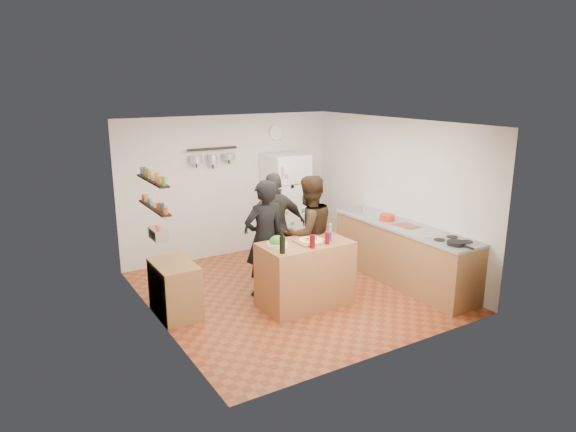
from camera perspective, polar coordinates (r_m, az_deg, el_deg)
room_shell at (r=7.71m, az=-1.11°, el=1.18°), size 4.20×4.20×4.20m
prep_island at (r=7.21m, az=1.93°, el=-6.42°), size 1.25×0.72×0.91m
pizza_board at (r=7.08m, az=2.59°, el=-2.84°), size 0.42×0.34×0.02m
pizza at (r=7.08m, az=2.59°, el=-2.69°), size 0.34×0.34×0.02m
salad_bowl at (r=6.88m, az=-1.20°, el=-3.20°), size 0.28×0.28×0.06m
wine_bottle at (r=6.60m, az=-0.63°, el=-3.22°), size 0.07×0.07×0.23m
wine_glass_near at (r=6.82m, az=2.72°, el=-2.84°), size 0.07×0.07×0.18m
wine_glass_far at (r=7.00m, az=4.37°, el=-2.50°), size 0.06×0.06×0.16m
pepper_mill at (r=7.32m, az=4.70°, el=-1.71°), size 0.05×0.05×0.16m
salt_canister at (r=7.11m, az=4.52°, el=-2.33°), size 0.08×0.08×0.13m
person_left at (r=7.40m, az=-2.65°, el=-2.53°), size 0.64×0.44×1.72m
person_center at (r=7.62m, az=2.31°, el=-1.94°), size 0.87×0.69×1.74m
person_back at (r=8.04m, az=-1.43°, el=-1.18°), size 1.06×0.59×1.71m
counter_run at (r=8.21m, az=12.64°, el=-4.15°), size 0.63×2.63×0.90m
stove_top at (r=7.45m, az=17.86°, el=-2.74°), size 0.60×0.62×0.02m
skillet at (r=7.28m, az=18.19°, el=-2.89°), size 0.25×0.25×0.05m
sink at (r=8.68m, az=8.95°, el=0.27°), size 0.50×0.80×0.03m
cutting_board at (r=8.04m, az=13.09°, el=-1.15°), size 0.30×0.40×0.02m
red_bowl at (r=8.26m, az=10.96°, el=-0.17°), size 0.23×0.23×0.10m
fridge at (r=9.40m, az=-0.26°, el=1.48°), size 0.70×0.68×1.80m
wall_clock at (r=9.48m, az=-1.31°, el=9.25°), size 0.30×0.03×0.30m
spice_shelf_lower at (r=6.74m, az=-14.63°, el=0.90°), size 0.12×1.00×0.02m
spice_shelf_upper at (r=6.67m, az=-14.82°, el=3.82°), size 0.12×1.00×0.02m
produce_basket at (r=6.84m, az=-14.20°, el=-1.92°), size 0.18×0.35×0.14m
side_table at (r=7.10m, az=-12.45°, el=-7.91°), size 0.50×0.80×0.73m
pot_rack at (r=8.86m, az=-8.41°, el=7.40°), size 0.90×0.04×0.04m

